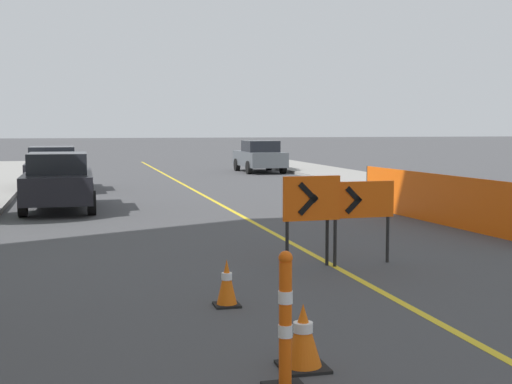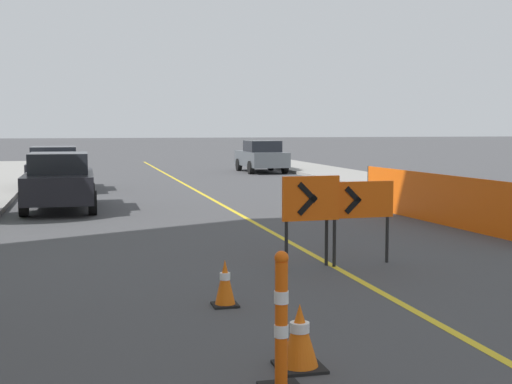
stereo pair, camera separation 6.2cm
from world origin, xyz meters
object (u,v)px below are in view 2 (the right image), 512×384
Objects in this scene: arrow_barricade_secondary at (357,204)px; traffic_cone_farthest at (225,283)px; traffic_cone_fifth at (300,337)px; delineator_post_rear at (281,330)px; arrow_barricade_primary at (311,203)px; parked_car_curb_far at (261,156)px; parked_car_curb_near at (59,181)px; parked_car_curb_mid at (54,168)px.

traffic_cone_farthest is at bearing -142.24° from arrow_barricade_secondary.
delineator_post_rear reaches higher than traffic_cone_fifth.
arrow_barricade_primary reaches higher than traffic_cone_fifth.
traffic_cone_fifth is at bearing -119.51° from arrow_barricade_secondary.
traffic_cone_farthest is at bearing -133.99° from arrow_barricade_primary.
delineator_post_rear is 0.29× the size of parked_car_curb_far.
parked_car_curb_near is (-5.05, 9.13, -0.22)m from arrow_barricade_secondary.
arrow_barricade_secondary is at bearing 6.95° from arrow_barricade_primary.
arrow_barricade_primary is (1.63, 4.59, 0.76)m from traffic_cone_fifth.
arrow_barricade_secondary is 10.44m from parked_car_curb_near.
delineator_post_rear is 29.67m from parked_car_curb_far.
arrow_barricade_secondary is (2.82, 5.25, 0.48)m from delineator_post_rear.
traffic_cone_fifth is 29.10m from parked_car_curb_far.
arrow_barricade_primary is at bearing -102.74° from parked_car_curb_far.
delineator_post_rear is at bearing -80.71° from parked_car_curb_near.
parked_car_curb_far is at bearing 39.22° from parked_car_curb_mid.
parked_car_curb_far is (5.22, 23.68, -0.27)m from arrow_barricade_primary.
traffic_cone_farthest is at bearing -82.05° from parked_car_curb_mid.
arrow_barricade_primary is (1.85, 2.09, 0.77)m from traffic_cone_farthest.
delineator_post_rear is (-0.11, -3.01, 0.24)m from traffic_cone_farthest.
arrow_barricade_secondary reaches higher than delineator_post_rear.
arrow_barricade_secondary is 0.32× the size of parked_car_curb_far.
traffic_cone_farthest is at bearing 87.97° from delineator_post_rear.
arrow_barricade_primary is at bearing -65.26° from parked_car_curb_near.
arrow_barricade_primary is 0.35× the size of parked_car_curb_near.
parked_car_curb_near is at bearing 100.46° from traffic_cone_fifth.
traffic_cone_farthest is at bearing -105.64° from parked_car_curb_far.
parked_car_curb_far is (4.35, 23.54, -0.22)m from arrow_barricade_secondary.
traffic_cone_fifth is at bearing -79.08° from parked_car_curb_near.
traffic_cone_fifth is 4.93m from arrow_barricade_primary.
parked_car_curb_mid is (-2.90, 20.12, 0.49)m from traffic_cone_fifth.
parked_car_curb_mid is (-4.53, 15.52, -0.27)m from arrow_barricade_primary.
parked_car_curb_mid is (-5.40, 15.38, -0.22)m from arrow_barricade_secondary.
parked_car_curb_far reaches higher than arrow_barricade_secondary.
parked_car_curb_near is at bearing 98.83° from delineator_post_rear.
arrow_barricade_primary is at bearing -172.24° from arrow_barricade_secondary.
arrow_barricade_secondary reaches higher than traffic_cone_fifth.
parked_car_curb_mid is (-2.58, 20.63, 0.26)m from delineator_post_rear.
traffic_cone_farthest is 0.14× the size of parked_car_curb_mid.
traffic_cone_fifth is 0.45× the size of arrow_barricade_secondary.
parked_car_curb_near reaches higher than traffic_cone_fifth.
parked_car_curb_near is (-2.34, 11.37, 0.50)m from traffic_cone_farthest.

